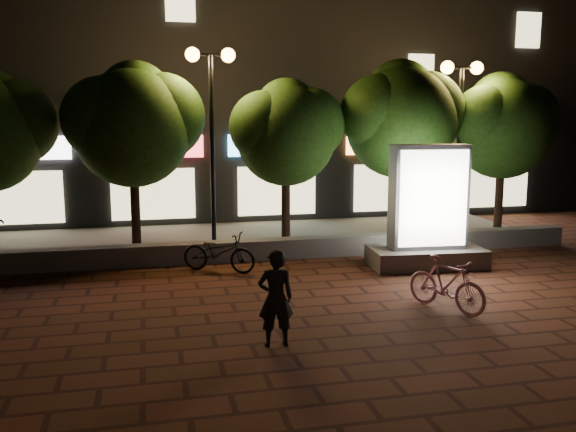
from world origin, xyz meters
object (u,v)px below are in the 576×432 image
object	(u,v)px
tree_mid	(287,129)
street_lamp_left	(211,97)
tree_right	(402,115)
ad_kiosk	(428,218)
scooter_pink	(446,284)
rider	(276,298)
tree_far_right	(504,122)
scooter_parked	(219,252)
tree_left	(134,120)
street_lamp_right	(461,104)

from	to	relation	value
tree_mid	street_lamp_left	size ratio (longest dim) A/B	0.87
tree_mid	street_lamp_left	world-z (taller)	street_lamp_left
tree_right	ad_kiosk	size ratio (longest dim) A/B	1.74
tree_mid	ad_kiosk	size ratio (longest dim) A/B	1.55
scooter_pink	rider	distance (m)	3.61
tree_far_right	scooter_parked	bearing A→B (deg)	-164.15
tree_left	tree_right	xyz separation A→B (m)	(7.30, 0.00, 0.12)
street_lamp_right	tree_mid	bearing A→B (deg)	176.96
ad_kiosk	scooter_pink	size ratio (longest dim) A/B	1.74
ad_kiosk	scooter_pink	xyz separation A→B (m)	(-1.12, -3.18, -0.67)
tree_right	scooter_parked	size ratio (longest dim) A/B	2.85
ad_kiosk	tree_mid	bearing A→B (deg)	131.82
tree_left	tree_mid	world-z (taller)	tree_left
tree_left	ad_kiosk	xyz separation A→B (m)	(6.72, -3.04, -2.27)
street_lamp_left	tree_far_right	bearing A→B (deg)	1.76
ad_kiosk	rider	xyz separation A→B (m)	(-4.57, -4.23, -0.40)
tree_far_right	ad_kiosk	world-z (taller)	tree_far_right
ad_kiosk	scooter_parked	world-z (taller)	ad_kiosk
tree_far_right	street_lamp_left	bearing A→B (deg)	-178.24
tree_mid	rider	world-z (taller)	tree_mid
street_lamp_right	scooter_parked	size ratio (longest dim) A/B	2.80
tree_left	tree_right	size ratio (longest dim) A/B	0.97
street_lamp_left	scooter_pink	bearing A→B (deg)	-58.51
scooter_parked	rider	bearing A→B (deg)	-145.70
tree_left	scooter_parked	xyz separation A→B (m)	(1.82, -2.46, -2.98)
tree_mid	ad_kiosk	distance (m)	4.56
street_lamp_left	scooter_pink	world-z (taller)	street_lamp_left
tree_left	street_lamp_right	xyz separation A→B (m)	(8.95, -0.26, 0.45)
rider	tree_far_right	bearing A→B (deg)	-138.75
tree_left	ad_kiosk	distance (m)	7.72
ad_kiosk	tree_right	bearing A→B (deg)	79.13
ad_kiosk	rider	distance (m)	6.24
tree_right	scooter_pink	distance (m)	7.14
tree_right	tree_far_right	distance (m)	3.20
tree_far_right	rider	xyz separation A→B (m)	(-8.35, -7.27, -2.59)
tree_right	ad_kiosk	xyz separation A→B (m)	(-0.58, -3.04, -2.39)
ad_kiosk	scooter_pink	distance (m)	3.44
street_lamp_right	scooter_pink	world-z (taller)	street_lamp_right
street_lamp_right	scooter_pink	xyz separation A→B (m)	(-3.35, -5.96, -3.39)
tree_left	tree_far_right	world-z (taller)	tree_left
tree_far_right	scooter_pink	bearing A→B (deg)	-128.24
tree_right	scooter_parked	distance (m)	6.76
street_lamp_right	scooter_pink	distance (m)	7.63
tree_far_right	rider	world-z (taller)	tree_far_right
street_lamp_left	ad_kiosk	distance (m)	6.22
tree_right	street_lamp_right	xyz separation A→B (m)	(1.64, -0.26, 0.33)
tree_right	scooter_pink	xyz separation A→B (m)	(-1.71, -6.22, -3.06)
tree_mid	scooter_parked	distance (m)	4.28
tree_far_right	scooter_pink	xyz separation A→B (m)	(-4.90, -6.22, -2.87)
street_lamp_left	tree_mid	bearing A→B (deg)	7.31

